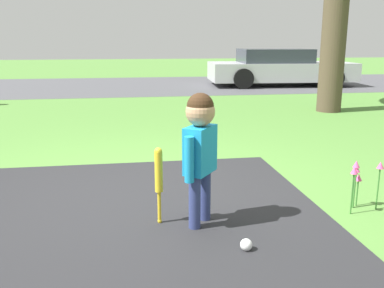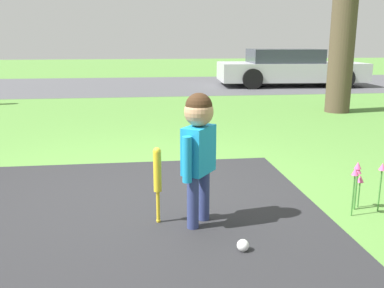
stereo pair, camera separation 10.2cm
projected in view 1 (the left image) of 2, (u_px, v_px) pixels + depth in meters
The scene contains 7 objects.
ground_plane at pixel (144, 191), 4.17m from camera, with size 60.00×60.00×0.00m, color #518438.
street_strip at pixel (129, 85), 13.83m from camera, with size 40.00×6.00×0.01m.
child at pixel (200, 141), 3.26m from camera, with size 0.30×0.36×1.05m.
baseball_bat at pixel (159, 175), 3.34m from camera, with size 0.06×0.06×0.63m.
sports_ball at pixel (246, 245), 2.98m from camera, with size 0.09×0.09×0.09m.
parked_car at pixel (279, 68), 13.73m from camera, with size 4.64×2.28×1.16m.
flower_bed at pixel (367, 172), 3.67m from camera, with size 0.57×0.23×0.43m.
Camera 1 is at (-0.15, -3.97, 1.43)m, focal length 40.00 mm.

